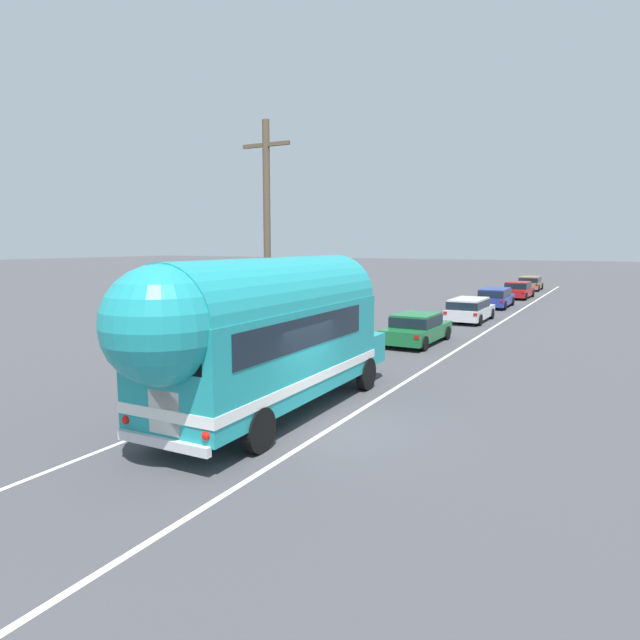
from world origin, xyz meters
TOP-DOWN VIEW (x-y plane):
  - ground_plane at (0.00, 0.00)m, footprint 300.00×300.00m
  - lane_markings at (-1.72, 12.00)m, footprint 3.86×80.00m
  - utility_pole at (-4.59, 4.13)m, footprint 1.80×0.24m
  - painted_bus at (-1.85, -0.16)m, footprint 2.71×10.45m
  - car_lead at (-2.03, 12.26)m, footprint 2.06×4.67m
  - car_second at (-1.69, 20.55)m, footprint 2.02×4.63m
  - car_third at (-1.87, 28.74)m, footprint 2.03×4.71m
  - car_fourth at (-1.62, 36.65)m, footprint 2.08×4.78m
  - car_fifth at (-1.91, 45.37)m, footprint 2.03×4.27m

SIDE VIEW (x-z plane):
  - ground_plane at x=0.00m, z-range 0.00..0.00m
  - lane_markings at x=-1.72m, z-range 0.00..0.01m
  - car_lead at x=-2.03m, z-range 0.06..1.43m
  - car_fourth at x=-1.62m, z-range 0.06..1.43m
  - car_second at x=-1.69m, z-range 0.10..1.47m
  - car_third at x=-1.87m, z-range 0.10..1.47m
  - car_fifth at x=-1.91m, z-range 0.11..1.48m
  - painted_bus at x=-1.85m, z-range 0.24..4.37m
  - utility_pole at x=-4.59m, z-range 0.17..8.67m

